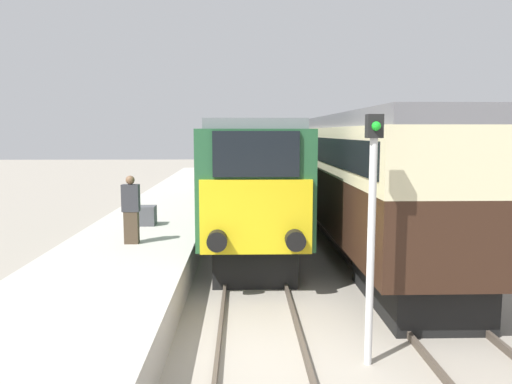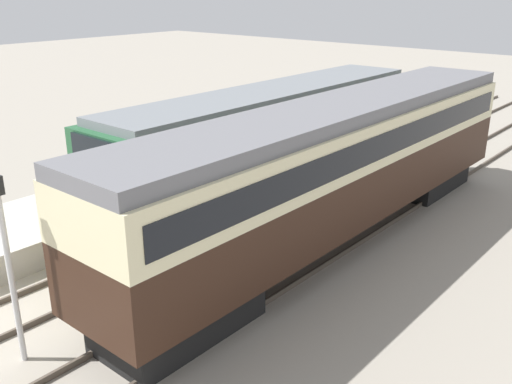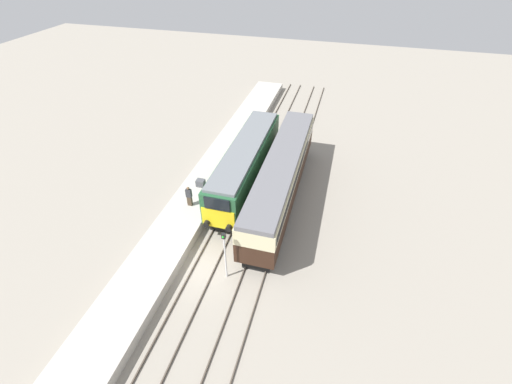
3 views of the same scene
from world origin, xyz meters
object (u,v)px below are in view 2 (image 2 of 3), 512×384
object	(u,v)px
locomotive	(273,141)
luggage_crate	(157,169)
person_on_platform	(96,171)
passenger_carriage	(338,160)
signal_post	(7,256)

from	to	relation	value
locomotive	luggage_crate	world-z (taller)	locomotive
person_on_platform	locomotive	bearing A→B (deg)	56.89
passenger_carriage	person_on_platform	world-z (taller)	passenger_carriage
person_on_platform	signal_post	bearing A→B (deg)	-47.34
locomotive	signal_post	bearing A→B (deg)	-80.53
passenger_carriage	person_on_platform	xyz separation A→B (m)	(-6.59, -3.61, -0.82)
signal_post	luggage_crate	distance (m)	9.46
locomotive	passenger_carriage	world-z (taller)	passenger_carriage
person_on_platform	signal_post	size ratio (longest dim) A/B	0.45
person_on_platform	signal_post	distance (m)	7.24
locomotive	signal_post	world-z (taller)	locomotive
passenger_carriage	person_on_platform	bearing A→B (deg)	-151.24
locomotive	signal_post	distance (m)	10.33
locomotive	passenger_carriage	distance (m)	3.64
luggage_crate	locomotive	bearing A→B (deg)	34.29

